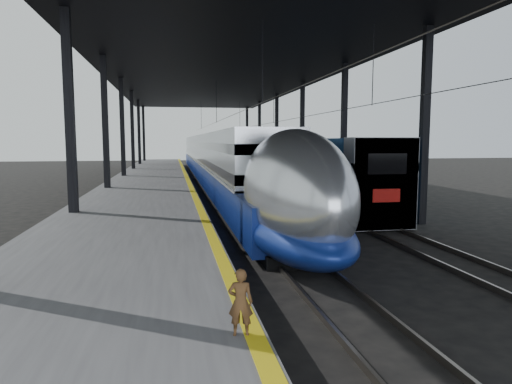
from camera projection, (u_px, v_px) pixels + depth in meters
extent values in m
plane|color=black|center=(232.00, 261.00, 14.79)|extent=(160.00, 160.00, 0.00)
cube|color=#4C4C4F|center=(149.00, 187.00, 33.64)|extent=(6.00, 80.00, 1.00)
cube|color=gold|center=(188.00, 179.00, 34.09)|extent=(0.30, 80.00, 0.01)
cube|color=slate|center=(214.00, 191.00, 34.55)|extent=(0.08, 80.00, 0.16)
cube|color=slate|center=(233.00, 191.00, 34.81)|extent=(0.08, 80.00, 0.16)
cube|color=slate|center=(278.00, 190.00, 35.46)|extent=(0.08, 80.00, 0.16)
cube|color=slate|center=(296.00, 190.00, 35.72)|extent=(0.08, 80.00, 0.16)
cube|color=black|center=(70.00, 125.00, 18.12)|extent=(0.35, 0.35, 9.00)
cube|color=black|center=(424.00, 127.00, 20.91)|extent=(0.35, 0.35, 9.00)
cube|color=black|center=(105.00, 131.00, 27.89)|extent=(0.35, 0.35, 9.00)
cube|color=black|center=(344.00, 132.00, 30.68)|extent=(0.35, 0.35, 9.00)
cube|color=black|center=(123.00, 133.00, 37.66)|extent=(0.35, 0.35, 9.00)
cube|color=black|center=(302.00, 134.00, 40.45)|extent=(0.35, 0.35, 9.00)
cube|color=black|center=(133.00, 135.00, 47.44)|extent=(0.35, 0.35, 9.00)
cube|color=black|center=(277.00, 135.00, 50.22)|extent=(0.35, 0.35, 9.00)
cube|color=black|center=(139.00, 136.00, 57.21)|extent=(0.35, 0.35, 9.00)
cube|color=black|center=(259.00, 136.00, 60.00)|extent=(0.35, 0.35, 9.00)
cube|color=black|center=(144.00, 137.00, 66.98)|extent=(0.35, 0.35, 9.00)
cube|color=black|center=(247.00, 137.00, 69.77)|extent=(0.35, 0.35, 9.00)
cube|color=black|center=(221.00, 68.00, 33.64)|extent=(18.00, 75.00, 0.45)
cylinder|color=slate|center=(223.00, 119.00, 34.08)|extent=(0.03, 74.00, 0.03)
cylinder|color=slate|center=(288.00, 120.00, 34.98)|extent=(0.03, 74.00, 0.03)
cube|color=silver|center=(211.00, 156.00, 45.54)|extent=(2.97, 57.00, 4.10)
cube|color=navy|center=(212.00, 170.00, 44.22)|extent=(3.06, 62.00, 1.59)
cube|color=silver|center=(211.00, 161.00, 45.59)|extent=(3.08, 57.00, 0.10)
cube|color=black|center=(211.00, 144.00, 45.41)|extent=(3.01, 57.00, 0.43)
cube|color=black|center=(211.00, 156.00, 45.54)|extent=(3.01, 57.00, 0.43)
ellipsoid|color=silver|center=(293.00, 192.00, 14.78)|extent=(2.97, 8.40, 4.10)
ellipsoid|color=navy|center=(293.00, 228.00, 14.91)|extent=(3.06, 8.40, 1.74)
ellipsoid|color=black|center=(319.00, 173.00, 12.15)|extent=(1.54, 2.20, 0.92)
cube|color=black|center=(292.00, 253.00, 15.00)|extent=(2.26, 2.60, 0.40)
cube|color=black|center=(221.00, 187.00, 36.50)|extent=(2.26, 2.60, 0.40)
cube|color=#164C8F|center=(319.00, 171.00, 27.92)|extent=(2.87, 18.00, 3.89)
cube|color=gray|center=(380.00, 183.00, 19.71)|extent=(2.92, 1.20, 3.94)
cube|color=black|center=(387.00, 164.00, 19.01)|extent=(1.74, 0.06, 0.87)
cube|color=#B2110D|center=(386.00, 195.00, 19.15)|extent=(1.23, 0.06, 0.56)
cube|color=gray|center=(260.00, 159.00, 46.48)|extent=(2.87, 18.00, 3.89)
cube|color=gray|center=(234.00, 154.00, 65.05)|extent=(2.87, 18.00, 3.89)
cube|color=black|center=(357.00, 217.00, 22.26)|extent=(2.25, 2.40, 0.36)
cube|color=black|center=(266.00, 180.00, 43.76)|extent=(2.25, 2.40, 0.36)
imported|color=#4B3019|center=(240.00, 302.00, 6.70)|extent=(0.41, 0.31, 1.01)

